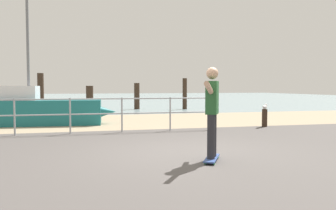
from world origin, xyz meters
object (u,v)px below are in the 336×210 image
at_px(sailboat, 43,110).
at_px(skateboard, 212,158).
at_px(seagull, 265,107).
at_px(bollard_short, 265,118).
at_px(skateboarder, 212,107).

distance_m(sailboat, skateboard, 8.09).
height_order(sailboat, skateboard, sailboat).
height_order(sailboat, seagull, sailboat).
bearing_deg(sailboat, bollard_short, -19.16).
relative_size(sailboat, bollard_short, 8.84).
relative_size(bollard_short, seagull, 1.54).
height_order(skateboarder, seagull, skateboarder).
distance_m(sailboat, bollard_short, 7.78).
distance_m(sailboat, seagull, 7.78).
bearing_deg(bollard_short, skateboard, -128.59).
height_order(skateboard, skateboarder, skateboarder).
bearing_deg(bollard_short, skateboarder, -128.59).
distance_m(skateboarder, seagull, 6.00).
distance_m(skateboard, seagull, 6.03).
relative_size(skateboarder, bollard_short, 2.68).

